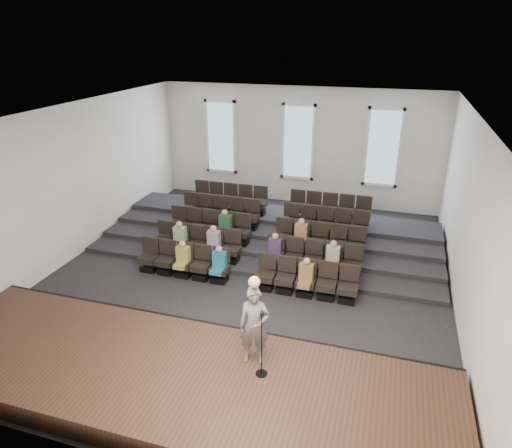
% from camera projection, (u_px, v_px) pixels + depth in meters
% --- Properties ---
extents(ground, '(14.00, 14.00, 0.00)m').
position_uv_depth(ground, '(248.00, 275.00, 14.29)').
color(ground, black).
rests_on(ground, ground).
extents(ceiling, '(12.00, 14.00, 0.02)m').
position_uv_depth(ceiling, '(247.00, 113.00, 12.32)').
color(ceiling, white).
rests_on(ceiling, ground).
extents(wall_back, '(12.00, 0.04, 5.00)m').
position_uv_depth(wall_back, '(298.00, 146.00, 19.48)').
color(wall_back, white).
rests_on(wall_back, ground).
extents(wall_front, '(12.00, 0.04, 5.00)m').
position_uv_depth(wall_front, '(110.00, 349.00, 7.13)').
color(wall_front, white).
rests_on(wall_front, ground).
extents(wall_left, '(0.04, 14.00, 5.00)m').
position_uv_depth(wall_left, '(73.00, 182.00, 14.92)').
color(wall_left, white).
rests_on(wall_left, ground).
extents(wall_right, '(0.04, 14.00, 5.00)m').
position_uv_depth(wall_right, '(471.00, 224.00, 11.69)').
color(wall_right, white).
rests_on(wall_right, ground).
extents(stage, '(11.80, 3.60, 0.50)m').
position_uv_depth(stage, '(175.00, 379.00, 9.71)').
color(stage, '#41271C').
rests_on(stage, ground).
extents(stage_lip, '(11.80, 0.06, 0.52)m').
position_uv_depth(stage_lip, '(207.00, 331.00, 11.26)').
color(stage_lip, black).
rests_on(stage_lip, ground).
extents(risers, '(11.80, 4.80, 0.60)m').
position_uv_depth(risers, '(274.00, 230.00, 17.00)').
color(risers, black).
rests_on(risers, ground).
extents(seating_rows, '(6.80, 4.70, 1.67)m').
position_uv_depth(seating_rows, '(262.00, 236.00, 15.38)').
color(seating_rows, black).
rests_on(seating_rows, ground).
extents(windows, '(8.44, 0.10, 3.24)m').
position_uv_depth(windows, '(298.00, 142.00, 19.34)').
color(windows, white).
rests_on(windows, wall_back).
extents(audience, '(5.45, 2.64, 1.10)m').
position_uv_depth(audience, '(247.00, 247.00, 14.30)').
color(audience, '#91A542').
rests_on(audience, seating_rows).
extents(speaker, '(0.72, 0.55, 1.78)m').
position_uv_depth(speaker, '(254.00, 325.00, 9.56)').
color(speaker, '#63605E').
rests_on(speaker, stage).
extents(mic_stand, '(0.25, 0.25, 1.51)m').
position_uv_depth(mic_stand, '(262.00, 357.00, 9.31)').
color(mic_stand, black).
rests_on(mic_stand, stage).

